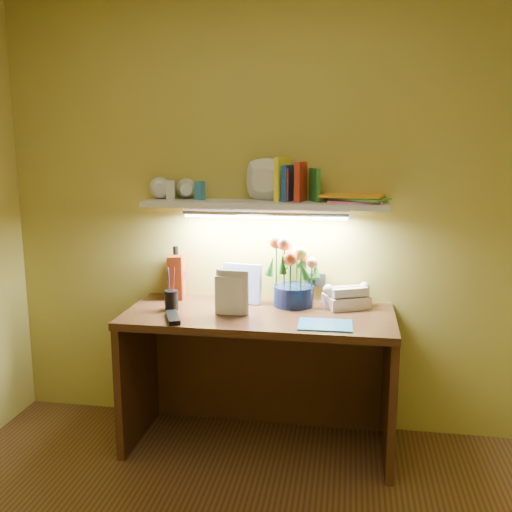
{
  "coord_description": "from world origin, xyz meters",
  "views": [
    {
      "loc": [
        0.46,
        -1.62,
        1.6
      ],
      "look_at": [
        -0.04,
        1.35,
        1.02
      ],
      "focal_mm": 40.0,
      "sensor_mm": 36.0,
      "label": 1
    }
  ],
  "objects": [
    {
      "name": "desk",
      "position": [
        0.0,
        1.2,
        0.38
      ],
      "size": [
        1.4,
        0.6,
        0.75
      ],
      "primitive_type": "cube",
      "color": "#311A0D",
      "rests_on": "ground"
    },
    {
      "name": "flower_bouquet",
      "position": [
        0.16,
        1.37,
        0.94
      ],
      "size": [
        0.31,
        0.31,
        0.38
      ],
      "primitive_type": null,
      "rotation": [
        0.0,
        0.0,
        0.38
      ],
      "color": "#0B163D",
      "rests_on": "desk"
    },
    {
      "name": "telephone",
      "position": [
        0.45,
        1.38,
        0.82
      ],
      "size": [
        0.27,
        0.24,
        0.13
      ],
      "primitive_type": null,
      "rotation": [
        0.0,
        0.0,
        0.43
      ],
      "color": "beige",
      "rests_on": "desk"
    },
    {
      "name": "desk_clock",
      "position": [
        0.51,
        1.43,
        0.79
      ],
      "size": [
        0.08,
        0.05,
        0.07
      ],
      "primitive_type": "cube",
      "rotation": [
        0.0,
        0.0,
        0.24
      ],
      "color": "silver",
      "rests_on": "desk"
    },
    {
      "name": "whisky_bottle",
      "position": [
        -0.52,
        1.45,
        0.9
      ],
      "size": [
        0.09,
        0.09,
        0.29
      ],
      "primitive_type": null,
      "rotation": [
        0.0,
        0.0,
        -0.17
      ],
      "color": "#C74216",
      "rests_on": "desk"
    },
    {
      "name": "whisky_box",
      "position": [
        -0.51,
        1.39,
        0.87
      ],
      "size": [
        0.09,
        0.09,
        0.25
      ],
      "primitive_type": "cube",
      "rotation": [
        0.0,
        0.0,
        0.2
      ],
      "color": "#4F1705",
      "rests_on": "desk"
    },
    {
      "name": "pen_cup",
      "position": [
        -0.47,
        1.18,
        0.84
      ],
      "size": [
        0.09,
        0.09,
        0.18
      ],
      "primitive_type": "cylinder",
      "rotation": [
        0.0,
        0.0,
        0.37
      ],
      "color": "black",
      "rests_on": "desk"
    },
    {
      "name": "art_card",
      "position": [
        -0.12,
        1.38,
        0.86
      ],
      "size": [
        0.22,
        0.08,
        0.22
      ],
      "primitive_type": null,
      "rotation": [
        0.0,
        0.0,
        -0.18
      ],
      "color": "silver",
      "rests_on": "desk"
    },
    {
      "name": "tv_remote",
      "position": [
        -0.41,
        1.01,
        0.76
      ],
      "size": [
        0.13,
        0.21,
        0.02
      ],
      "primitive_type": "cube",
      "rotation": [
        0.0,
        0.0,
        0.4
      ],
      "color": "black",
      "rests_on": "desk"
    },
    {
      "name": "blue_folder",
      "position": [
        0.35,
        1.04,
        0.75
      ],
      "size": [
        0.26,
        0.2,
        0.01
      ],
      "primitive_type": "cube",
      "rotation": [
        0.0,
        0.0,
        0.02
      ],
      "color": "teal",
      "rests_on": "desk"
    },
    {
      "name": "desk_book_a",
      "position": [
        -0.22,
        1.16,
        0.87
      ],
      "size": [
        0.18,
        0.06,
        0.23
      ],
      "primitive_type": "imported",
      "rotation": [
        0.0,
        0.0,
        -0.2
      ],
      "color": "beige",
      "rests_on": "desk"
    },
    {
      "name": "desk_book_b",
      "position": [
        -0.22,
        1.14,
        0.85
      ],
      "size": [
        0.15,
        0.02,
        0.2
      ],
      "primitive_type": "imported",
      "rotation": [
        0.0,
        0.0,
        -0.06
      ],
      "color": "silver",
      "rests_on": "desk"
    },
    {
      "name": "wall_shelf",
      "position": [
        -0.0,
        1.38,
        1.34
      ],
      "size": [
        1.32,
        0.31,
        0.26
      ],
      "color": "silver",
      "rests_on": "ground"
    }
  ]
}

